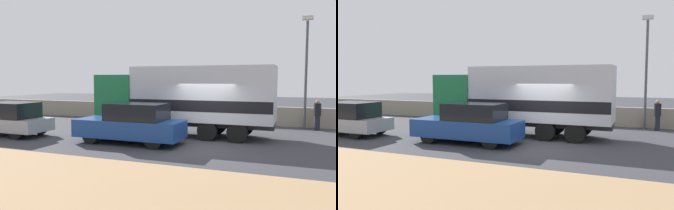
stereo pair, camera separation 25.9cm
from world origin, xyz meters
The scene contains 8 objects.
ground_plane centered at (0.00, 0.00, 0.00)m, with size 80.00×80.00×0.00m, color #38383D.
dirt_shoulder_foreground centered at (0.00, -6.77, 0.02)m, with size 60.00×6.77×0.04m.
stone_wall_backdrop centered at (0.00, 7.18, 0.55)m, with size 60.00×0.35×1.10m.
street_lamp centered at (4.07, 6.61, 3.56)m, with size 0.56×0.28×6.06m.
box_truck centered at (-1.32, 2.21, 1.81)m, with size 8.43×2.47×3.28m.
car_hatchback centered at (-2.79, -0.51, 0.84)m, with size 4.60×1.73×1.70m.
car_sedan_second centered at (-9.18, -0.90, 0.79)m, with size 4.22×1.72×1.60m.
pedestrian centered at (4.67, 6.22, 0.85)m, with size 0.36×0.36×1.64m.
Camera 1 is at (3.61, -12.61, 2.69)m, focal length 35.00 mm.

